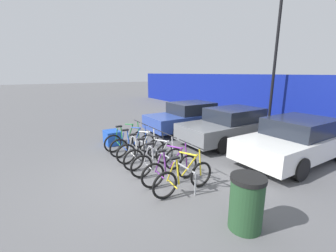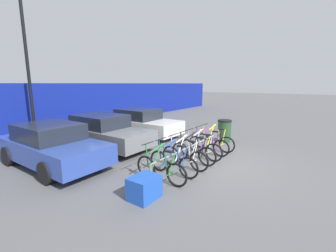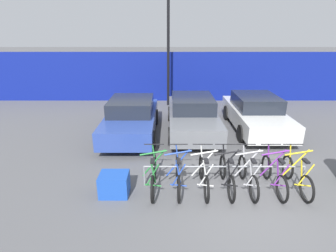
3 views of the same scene
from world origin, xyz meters
name	(u,v)px [view 1 (image 1 of 3)]	position (x,y,z in m)	size (l,w,h in m)	color
ground_plane	(140,176)	(0.00, 0.00, 0.00)	(120.00, 120.00, 0.00)	#59595B
hoarding_wall	(319,104)	(0.00, 9.50, 1.35)	(36.00, 0.16, 2.70)	navy
bike_rack	(153,150)	(-0.48, 0.68, 0.49)	(4.15, 0.04, 0.57)	gray
bicycle_green	(127,140)	(-2.29, 0.53, 0.38)	(0.68, 1.71, 1.05)	black
bicycle_blue	(133,144)	(-1.67, 0.53, 0.38)	(0.68, 1.71, 1.05)	black
bicycle_white	(141,150)	(-1.02, 0.53, 0.38)	(0.68, 1.71, 1.05)	black
bicycle_black	(150,155)	(-0.44, 0.53, 0.38)	(0.68, 1.71, 1.05)	black
bicycle_silver	(158,161)	(0.09, 0.53, 0.38)	(0.68, 1.71, 1.05)	black
bicycle_purple	(171,169)	(0.74, 0.53, 0.38)	(0.68, 1.71, 1.05)	black
bicycle_yellow	(184,178)	(1.32, 0.53, 0.38)	(0.68, 1.71, 1.05)	black
car_blue	(190,117)	(-3.31, 4.23, 0.69)	(1.91, 4.26, 1.40)	#2D479E
car_grey	(232,125)	(-0.96, 4.62, 0.69)	(1.91, 4.53, 1.40)	slate
car_white	(297,140)	(1.59, 4.80, 0.69)	(1.91, 4.35, 1.40)	silver
lamp_post	(277,43)	(-1.91, 8.50, 4.24)	(0.24, 0.44, 7.74)	black
trash_bin	(246,203)	(2.94, 0.74, 0.52)	(0.63, 0.63, 1.03)	#234728
cargo_crate	(112,137)	(-3.24, 0.29, 0.28)	(0.70, 0.56, 0.55)	blue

